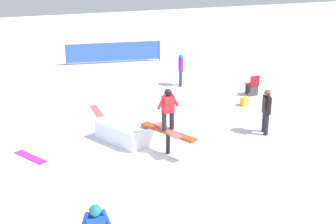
{
  "coord_description": "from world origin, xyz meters",
  "views": [
    {
      "loc": [
        12.33,
        -4.27,
        6.17
      ],
      "look_at": [
        0.0,
        0.0,
        1.36
      ],
      "focal_mm": 50.0,
      "sensor_mm": 36.0,
      "label": 1
    }
  ],
  "objects_px": {
    "loose_snowboard_coral": "(97,111)",
    "loose_snowboard_white": "(146,101)",
    "bystander_black": "(266,109)",
    "bystander_purple": "(181,68)",
    "backpack_on_snow": "(244,101)",
    "main_rider_on_rail": "(168,110)",
    "loose_snowboard_magenta": "(30,157)",
    "folding_chair": "(253,86)",
    "rail_feature": "(168,134)"
  },
  "relations": [
    {
      "from": "bystander_purple",
      "to": "bystander_black",
      "type": "bearing_deg",
      "value": -154.07
    },
    {
      "from": "rail_feature",
      "to": "loose_snowboard_white",
      "type": "xyz_separation_m",
      "value": [
        -4.91,
        0.78,
        -0.62
      ]
    },
    {
      "from": "rail_feature",
      "to": "loose_snowboard_white",
      "type": "bearing_deg",
      "value": 142.44
    },
    {
      "from": "bystander_purple",
      "to": "bystander_black",
      "type": "xyz_separation_m",
      "value": [
        6.14,
        0.75,
        0.06
      ]
    },
    {
      "from": "bystander_black",
      "to": "folding_chair",
      "type": "distance_m",
      "value": 4.21
    },
    {
      "from": "rail_feature",
      "to": "loose_snowboard_coral",
      "type": "relative_size",
      "value": 1.46
    },
    {
      "from": "loose_snowboard_magenta",
      "to": "loose_snowboard_white",
      "type": "height_order",
      "value": "same"
    },
    {
      "from": "loose_snowboard_coral",
      "to": "folding_chair",
      "type": "distance_m",
      "value": 6.62
    },
    {
      "from": "main_rider_on_rail",
      "to": "loose_snowboard_coral",
      "type": "bearing_deg",
      "value": -174.26
    },
    {
      "from": "backpack_on_snow",
      "to": "loose_snowboard_magenta",
      "type": "bearing_deg",
      "value": -7.32
    },
    {
      "from": "main_rider_on_rail",
      "to": "loose_snowboard_magenta",
      "type": "height_order",
      "value": "main_rider_on_rail"
    },
    {
      "from": "main_rider_on_rail",
      "to": "loose_snowboard_magenta",
      "type": "bearing_deg",
      "value": -116.15
    },
    {
      "from": "loose_snowboard_coral",
      "to": "folding_chair",
      "type": "height_order",
      "value": "folding_chair"
    },
    {
      "from": "bystander_black",
      "to": "loose_snowboard_white",
      "type": "xyz_separation_m",
      "value": [
        -4.47,
        -2.85,
        -0.86
      ]
    },
    {
      "from": "bystander_black",
      "to": "loose_snowboard_coral",
      "type": "bearing_deg",
      "value": 67.38
    },
    {
      "from": "rail_feature",
      "to": "backpack_on_snow",
      "type": "relative_size",
      "value": 5.72
    },
    {
      "from": "loose_snowboard_magenta",
      "to": "folding_chair",
      "type": "height_order",
      "value": "folding_chair"
    },
    {
      "from": "rail_feature",
      "to": "loose_snowboard_magenta",
      "type": "xyz_separation_m",
      "value": [
        -1.09,
        -4.02,
        -0.62
      ]
    },
    {
      "from": "backpack_on_snow",
      "to": "rail_feature",
      "type": "bearing_deg",
      "value": 15.07
    },
    {
      "from": "loose_snowboard_magenta",
      "to": "main_rider_on_rail",
      "type": "bearing_deg",
      "value": -136.86
    },
    {
      "from": "bystander_purple",
      "to": "loose_snowboard_white",
      "type": "relative_size",
      "value": 1.01
    },
    {
      "from": "main_rider_on_rail",
      "to": "loose_snowboard_white",
      "type": "height_order",
      "value": "main_rider_on_rail"
    },
    {
      "from": "folding_chair",
      "to": "loose_snowboard_magenta",
      "type": "bearing_deg",
      "value": 14.76
    },
    {
      "from": "bystander_black",
      "to": "loose_snowboard_white",
      "type": "distance_m",
      "value": 5.37
    },
    {
      "from": "rail_feature",
      "to": "bystander_black",
      "type": "relative_size",
      "value": 1.25
    },
    {
      "from": "loose_snowboard_coral",
      "to": "main_rider_on_rail",
      "type": "bearing_deg",
      "value": 15.19
    },
    {
      "from": "loose_snowboard_magenta",
      "to": "folding_chair",
      "type": "relative_size",
      "value": 1.49
    },
    {
      "from": "loose_snowboard_coral",
      "to": "rail_feature",
      "type": "bearing_deg",
      "value": 15.19
    },
    {
      "from": "bystander_purple",
      "to": "folding_chair",
      "type": "relative_size",
      "value": 1.64
    },
    {
      "from": "bystander_purple",
      "to": "loose_snowboard_white",
      "type": "xyz_separation_m",
      "value": [
        1.66,
        -2.1,
        -0.8
      ]
    },
    {
      "from": "loose_snowboard_white",
      "to": "loose_snowboard_coral",
      "type": "height_order",
      "value": "same"
    },
    {
      "from": "loose_snowboard_magenta",
      "to": "backpack_on_snow",
      "type": "height_order",
      "value": "backpack_on_snow"
    },
    {
      "from": "loose_snowboard_magenta",
      "to": "loose_snowboard_coral",
      "type": "distance_m",
      "value": 4.32
    },
    {
      "from": "main_rider_on_rail",
      "to": "bystander_purple",
      "type": "xyz_separation_m",
      "value": [
        -6.58,
        2.88,
        -0.61
      ]
    },
    {
      "from": "rail_feature",
      "to": "bystander_black",
      "type": "xyz_separation_m",
      "value": [
        -0.44,
        3.63,
        0.23
      ]
    },
    {
      "from": "rail_feature",
      "to": "loose_snowboard_coral",
      "type": "bearing_deg",
      "value": 168.13
    },
    {
      "from": "loose_snowboard_white",
      "to": "backpack_on_snow",
      "type": "height_order",
      "value": "backpack_on_snow"
    },
    {
      "from": "bystander_purple",
      "to": "folding_chair",
      "type": "height_order",
      "value": "bystander_purple"
    },
    {
      "from": "bystander_black",
      "to": "backpack_on_snow",
      "type": "xyz_separation_m",
      "value": [
        -2.77,
        0.69,
        -0.7
      ]
    },
    {
      "from": "main_rider_on_rail",
      "to": "loose_snowboard_coral",
      "type": "height_order",
      "value": "main_rider_on_rail"
    },
    {
      "from": "rail_feature",
      "to": "loose_snowboard_white",
      "type": "distance_m",
      "value": 5.01
    },
    {
      "from": "rail_feature",
      "to": "loose_snowboard_white",
      "type": "height_order",
      "value": "rail_feature"
    },
    {
      "from": "main_rider_on_rail",
      "to": "loose_snowboard_white",
      "type": "distance_m",
      "value": 5.17
    },
    {
      "from": "main_rider_on_rail",
      "to": "folding_chair",
      "type": "height_order",
      "value": "main_rider_on_rail"
    },
    {
      "from": "loose_snowboard_coral",
      "to": "backpack_on_snow",
      "type": "xyz_separation_m",
      "value": [
        1.26,
        5.66,
        0.16
      ]
    },
    {
      "from": "bystander_black",
      "to": "loose_snowboard_coral",
      "type": "xyz_separation_m",
      "value": [
        -4.04,
        -4.97,
        -0.86
      ]
    },
    {
      "from": "rail_feature",
      "to": "bystander_black",
      "type": "bearing_deg",
      "value": 68.34
    },
    {
      "from": "bystander_black",
      "to": "bystander_purple",
      "type": "bearing_deg",
      "value": 23.42
    },
    {
      "from": "bystander_black",
      "to": "loose_snowboard_magenta",
      "type": "relative_size",
      "value": 1.19
    },
    {
      "from": "loose_snowboard_coral",
      "to": "loose_snowboard_white",
      "type": "bearing_deg",
      "value": 100.16
    }
  ]
}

